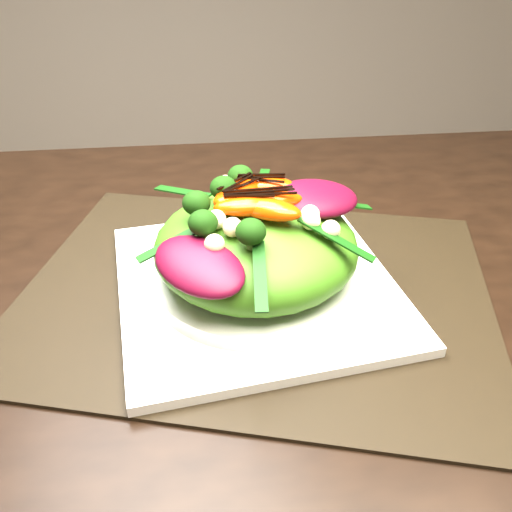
{
  "coord_description": "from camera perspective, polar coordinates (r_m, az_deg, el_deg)",
  "views": [
    {
      "loc": [
        -0.29,
        -0.44,
        1.11
      ],
      "look_at": [
        -0.23,
        0.02,
        0.8
      ],
      "focal_mm": 38.0,
      "sensor_mm": 36.0,
      "label": 1
    }
  ],
  "objects": [
    {
      "name": "orange_segment",
      "position": [
        0.54,
        -1.58,
        6.12
      ],
      "size": [
        0.07,
        0.03,
        0.02
      ],
      "primitive_type": "ellipsoid",
      "rotation": [
        0.0,
        0.0,
        0.03
      ],
      "color": "#EF3203",
      "rests_on": "lettuce_mound"
    },
    {
      "name": "balsamic_drizzle",
      "position": [
        0.54,
        -1.59,
        7.03
      ],
      "size": [
        0.04,
        0.0,
        0.0
      ],
      "primitive_type": "cube",
      "rotation": [
        0.0,
        0.0,
        0.03
      ],
      "color": "black",
      "rests_on": "orange_segment"
    },
    {
      "name": "placemat",
      "position": [
        0.59,
        0.0,
        -3.58
      ],
      "size": [
        0.58,
        0.49,
        0.0
      ],
      "primitive_type": "cube",
      "rotation": [
        0.0,
        0.0,
        -0.27
      ],
      "color": "black",
      "rests_on": "dining_table"
    },
    {
      "name": "lettuce_mound",
      "position": [
        0.56,
        0.0,
        1.12
      ],
      "size": [
        0.28,
        0.28,
        0.08
      ],
      "primitive_type": "ellipsoid",
      "rotation": [
        0.0,
        0.0,
        0.43
      ],
      "color": "#407716",
      "rests_on": "salad_bowl"
    },
    {
      "name": "radicchio_leaf",
      "position": [
        0.56,
        6.19,
        6.04
      ],
      "size": [
        0.11,
        0.08,
        0.02
      ],
      "primitive_type": "ellipsoid",
      "rotation": [
        0.0,
        0.0,
        0.22
      ],
      "color": "#470719",
      "rests_on": "lettuce_mound"
    },
    {
      "name": "salad_bowl",
      "position": [
        0.58,
        0.0,
        -1.91
      ],
      "size": [
        0.29,
        0.29,
        0.02
      ],
      "primitive_type": "cylinder",
      "rotation": [
        0.0,
        0.0,
        0.38
      ],
      "color": "white",
      "rests_on": "plate_base"
    },
    {
      "name": "plate_base",
      "position": [
        0.58,
        0.0,
        -3.0
      ],
      "size": [
        0.32,
        0.32,
        0.01
      ],
      "primitive_type": "cube",
      "rotation": [
        0.0,
        0.0,
        0.14
      ],
      "color": "white",
      "rests_on": "placemat"
    },
    {
      "name": "dining_table",
      "position": [
        0.65,
        21.41,
        -4.78
      ],
      "size": [
        1.6,
        0.9,
        0.75
      ],
      "primitive_type": "cube",
      "color": "black",
      "rests_on": "floor"
    },
    {
      "name": "broccoli_floret",
      "position": [
        0.54,
        -6.87,
        6.15
      ],
      "size": [
        0.05,
        0.05,
        0.04
      ],
      "primitive_type": "sphere",
      "rotation": [
        0.0,
        0.0,
        -0.38
      ],
      "color": "black",
      "rests_on": "lettuce_mound"
    },
    {
      "name": "macadamia_nut",
      "position": [
        0.5,
        3.04,
        3.32
      ],
      "size": [
        0.02,
        0.02,
        0.02
      ],
      "primitive_type": "sphere",
      "rotation": [
        0.0,
        0.0,
        0.2
      ],
      "color": "#FDE4B2",
      "rests_on": "lettuce_mound"
    }
  ]
}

